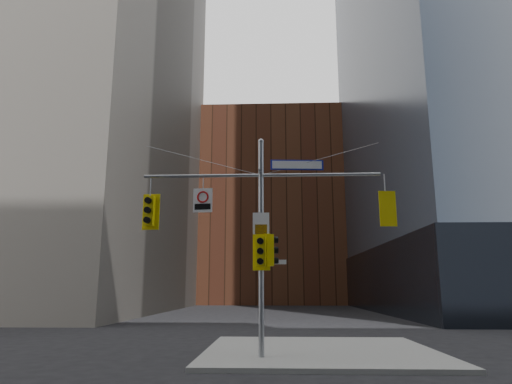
# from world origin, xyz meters

# --- Properties ---
(ground) EXTENTS (160.00, 160.00, 0.00)m
(ground) POSITION_xyz_m (0.00, 0.00, 0.00)
(ground) COLOR black
(ground) RESTS_ON ground
(sidewalk_corner) EXTENTS (8.00, 8.00, 0.15)m
(sidewalk_corner) POSITION_xyz_m (2.00, 4.00, 0.07)
(sidewalk_corner) COLOR gray
(sidewalk_corner) RESTS_ON ground
(brick_midrise) EXTENTS (26.00, 20.00, 28.00)m
(brick_midrise) POSITION_xyz_m (0.00, 58.00, 14.00)
(brick_midrise) COLOR brown
(brick_midrise) RESTS_ON ground
(signal_assembly) EXTENTS (8.00, 0.80, 7.30)m
(signal_assembly) POSITION_xyz_m (0.00, 1.99, 4.42)
(signal_assembly) COLOR gray
(signal_assembly) RESTS_ON ground
(traffic_light_west_arm) EXTENTS (0.59, 0.48, 1.23)m
(traffic_light_west_arm) POSITION_xyz_m (-3.76, 2.01, 4.80)
(traffic_light_west_arm) COLOR yellow
(traffic_light_west_arm) RESTS_ON ground
(traffic_light_east_arm) EXTENTS (0.56, 0.46, 1.17)m
(traffic_light_east_arm) POSITION_xyz_m (4.13, 1.99, 4.80)
(traffic_light_east_arm) COLOR yellow
(traffic_light_east_arm) RESTS_ON ground
(traffic_light_pole_side) EXTENTS (0.43, 0.36, 1.02)m
(traffic_light_pole_side) POSITION_xyz_m (0.32, 2.01, 3.47)
(traffic_light_pole_side) COLOR yellow
(traffic_light_pole_side) RESTS_ON ground
(traffic_light_pole_front) EXTENTS (0.57, 0.47, 1.18)m
(traffic_light_pole_front) POSITION_xyz_m (0.00, 1.73, 3.41)
(traffic_light_pole_front) COLOR yellow
(traffic_light_pole_front) RESTS_ON ground
(street_sign_blade) EXTENTS (1.80, 0.18, 0.35)m
(street_sign_blade) POSITION_xyz_m (1.22, 2.00, 6.35)
(street_sign_blade) COLOR #111D9E
(street_sign_blade) RESTS_ON ground
(regulatory_sign_arm) EXTENTS (0.65, 0.12, 0.82)m
(regulatory_sign_arm) POSITION_xyz_m (-1.96, 1.97, 5.18)
(regulatory_sign_arm) COLOR silver
(regulatory_sign_arm) RESTS_ON ground
(regulatory_sign_pole) EXTENTS (0.55, 0.05, 0.71)m
(regulatory_sign_pole) POSITION_xyz_m (0.00, 1.88, 4.32)
(regulatory_sign_pole) COLOR silver
(regulatory_sign_pole) RESTS_ON ground
(street_blade_ew) EXTENTS (0.74, 0.09, 0.15)m
(street_blade_ew) POSITION_xyz_m (0.45, 2.00, 3.09)
(street_blade_ew) COLOR silver
(street_blade_ew) RESTS_ON ground
(street_blade_ns) EXTENTS (0.13, 0.81, 0.16)m
(street_blade_ns) POSITION_xyz_m (0.00, 2.45, 2.68)
(street_blade_ns) COLOR #145926
(street_blade_ns) RESTS_ON ground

